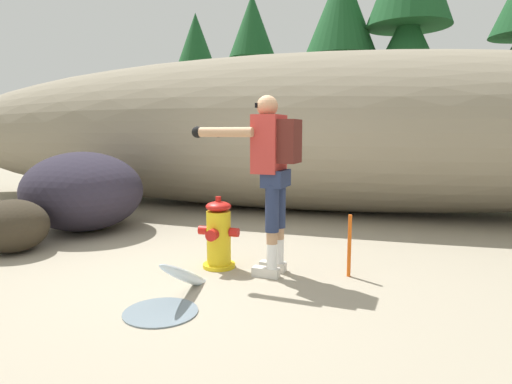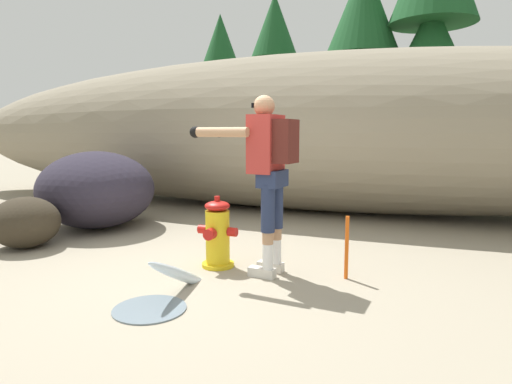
% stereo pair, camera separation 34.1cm
% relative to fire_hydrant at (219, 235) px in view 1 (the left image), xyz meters
% --- Properties ---
extents(ground_plane, '(56.00, 56.00, 0.04)m').
position_rel_fire_hydrant_xyz_m(ground_plane, '(-0.04, -0.17, -0.35)').
color(ground_plane, gray).
extents(dirt_embankment, '(15.91, 3.20, 2.72)m').
position_rel_fire_hydrant_xyz_m(dirt_embankment, '(-0.04, 3.68, 1.02)').
color(dirt_embankment, gray).
rests_on(dirt_embankment, ground_plane).
extents(fire_hydrant, '(0.42, 0.38, 0.73)m').
position_rel_fire_hydrant_xyz_m(fire_hydrant, '(0.00, 0.00, 0.00)').
color(fire_hydrant, gold).
rests_on(fire_hydrant, ground_plane).
extents(hydrant_water_jet, '(0.57, 1.33, 0.62)m').
position_rel_fire_hydrant_xyz_m(hydrant_water_jet, '(0.00, -0.81, -0.25)').
color(hydrant_water_jet, silver).
rests_on(hydrant_water_jet, ground_plane).
extents(utility_worker, '(1.00, 0.58, 1.71)m').
position_rel_fire_hydrant_xyz_m(utility_worker, '(0.54, -0.04, 0.76)').
color(utility_worker, beige).
rests_on(utility_worker, ground_plane).
extents(boulder_large, '(2.45, 2.47, 1.10)m').
position_rel_fire_hydrant_xyz_m(boulder_large, '(-2.48, 1.07, 0.22)').
color(boulder_large, '#282330').
rests_on(boulder_large, ground_plane).
extents(boulder_mid, '(1.09, 1.09, 0.61)m').
position_rel_fire_hydrant_xyz_m(boulder_mid, '(-2.47, -0.16, -0.03)').
color(boulder_mid, '#312A1E').
rests_on(boulder_mid, ground_plane).
extents(pine_tree_far_left, '(2.08, 2.08, 5.39)m').
position_rel_fire_hydrant_xyz_m(pine_tree_far_left, '(-4.90, 10.16, 2.88)').
color(pine_tree_far_left, '#47331E').
rests_on(pine_tree_far_left, ground_plane).
extents(pine_tree_left, '(2.07, 2.07, 5.28)m').
position_rel_fire_hydrant_xyz_m(pine_tree_left, '(-2.30, 8.38, 2.84)').
color(pine_tree_left, '#47331E').
rests_on(pine_tree_left, ground_plane).
extents(pine_tree_center, '(2.71, 2.71, 5.41)m').
position_rel_fire_hydrant_xyz_m(pine_tree_center, '(0.35, 7.22, 2.53)').
color(pine_tree_center, '#47331E').
rests_on(pine_tree_center, ground_plane).
extents(pine_tree_right, '(3.00, 3.00, 6.44)m').
position_rel_fire_hydrant_xyz_m(pine_tree_right, '(1.90, 7.10, 3.00)').
color(pine_tree_right, '#47331E').
rests_on(pine_tree_right, ground_plane).
extents(survey_stake, '(0.04, 0.04, 0.60)m').
position_rel_fire_hydrant_xyz_m(survey_stake, '(1.29, 0.11, -0.03)').
color(survey_stake, '#E55914').
rests_on(survey_stake, ground_plane).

